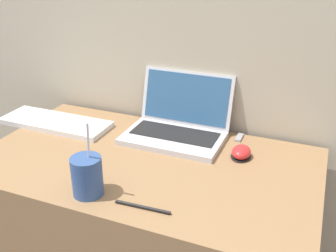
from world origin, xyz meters
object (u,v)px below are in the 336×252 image
drink_cup (87,175)px  external_keyboard (56,123)px  usb_stick (239,137)px  pen (142,207)px  computer_mouse (241,153)px  laptop (178,123)px

drink_cup → external_keyboard: 0.51m
usb_stick → pen: bearing=-105.7°
drink_cup → computer_mouse: 0.50m
computer_mouse → usb_stick: size_ratio=1.42×
external_keyboard → pen: (0.54, -0.35, -0.01)m
external_keyboard → usb_stick: 0.70m
computer_mouse → usb_stick: 0.14m
laptop → external_keyboard: 0.48m
drink_cup → external_keyboard: size_ratio=0.53×
computer_mouse → pen: size_ratio=0.55×
laptop → pen: size_ratio=2.22×
computer_mouse → usb_stick: (-0.04, 0.13, -0.01)m
laptop → computer_mouse: size_ratio=4.07×
usb_stick → laptop: bearing=-164.7°
drink_cup → external_keyboard: drink_cup is taller
computer_mouse → usb_stick: bearing=105.3°
drink_cup → computer_mouse: drink_cup is taller
laptop → external_keyboard: bearing=-168.4°
drink_cup → pen: 0.18m
pen → computer_mouse: bearing=64.4°
laptop → computer_mouse: bearing=-16.4°
drink_cup → usb_stick: (0.31, 0.50, -0.05)m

